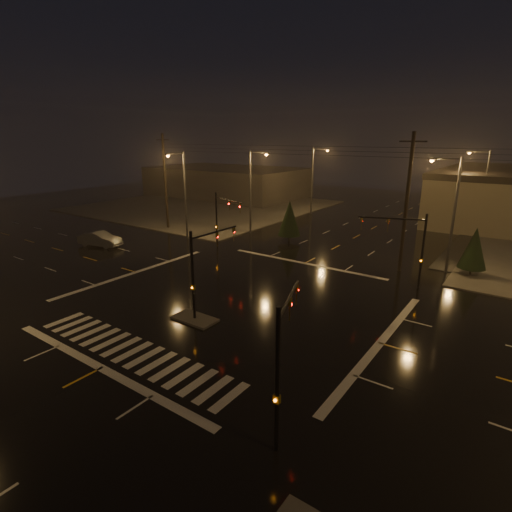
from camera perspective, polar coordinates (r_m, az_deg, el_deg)
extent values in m
plane|color=black|center=(29.63, -3.35, -6.34)|extent=(140.00, 140.00, 0.00)
cube|color=#43413C|center=(70.55, -7.26, 7.17)|extent=(36.00, 36.00, 0.12)
cube|color=#43413C|center=(26.88, -8.74, -8.86)|extent=(3.00, 1.60, 0.15)
cube|color=beige|center=(24.02, -17.21, -12.94)|extent=(15.00, 2.60, 0.01)
cube|color=beige|center=(23.07, -21.24, -14.68)|extent=(16.00, 0.50, 0.01)
cube|color=beige|center=(38.28, 6.97, -1.03)|extent=(16.00, 0.50, 0.01)
cube|color=#393533|center=(82.41, -4.23, 10.54)|extent=(30.00, 18.00, 5.60)
cylinder|color=black|center=(25.76, -9.02, -2.98)|extent=(0.18, 0.18, 6.00)
cylinder|color=black|center=(26.64, -5.90, 3.41)|extent=(0.12, 4.50, 0.12)
imported|color=#594707|center=(28.16, -3.19, 4.10)|extent=(0.16, 0.20, 1.00)
cube|color=#594707|center=(26.00, -8.95, -4.43)|extent=(0.25, 0.18, 0.35)
cylinder|color=black|center=(33.51, 22.67, 0.54)|extent=(0.18, 0.18, 6.00)
cylinder|color=black|center=(32.71, 18.82, 5.09)|extent=(4.74, 1.82, 0.12)
imported|color=#594707|center=(32.65, 14.86, 5.32)|extent=(0.24, 0.22, 1.00)
cube|color=#594707|center=(33.70, 22.54, -0.60)|extent=(0.25, 0.18, 0.35)
cylinder|color=black|center=(42.93, -5.65, 5.09)|extent=(0.18, 0.18, 6.00)
cylinder|color=black|center=(40.36, -4.00, 7.99)|extent=(4.74, 1.82, 0.12)
imported|color=#594707|center=(38.47, -2.27, 7.52)|extent=(0.24, 0.22, 1.00)
cube|color=#594707|center=(43.08, -5.63, 4.18)|extent=(0.25, 0.18, 0.35)
cylinder|color=black|center=(15.25, 3.04, -17.59)|extent=(0.18, 0.18, 6.00)
cylinder|color=black|center=(15.78, 4.75, -6.03)|extent=(1.48, 3.80, 0.12)
imported|color=#594707|center=(17.45, 5.86, -3.97)|extent=(0.22, 0.24, 1.00)
cube|color=#594707|center=(15.65, 3.00, -19.71)|extent=(0.25, 0.18, 0.35)
cylinder|color=#38383A|center=(49.00, -0.82, 8.98)|extent=(0.24, 0.24, 10.00)
cylinder|color=#38383A|center=(47.89, 0.36, 14.57)|extent=(2.40, 0.14, 0.14)
cube|color=#38383A|center=(47.27, 1.48, 14.48)|extent=(0.70, 0.30, 0.18)
sphere|color=orange|center=(47.28, 1.48, 14.32)|extent=(0.32, 0.32, 0.32)
cylinder|color=#38383A|center=(62.54, 8.01, 10.50)|extent=(0.24, 0.24, 10.00)
cylinder|color=#38383A|center=(61.68, 9.21, 14.84)|extent=(2.40, 0.14, 0.14)
cube|color=#38383A|center=(61.20, 10.16, 14.74)|extent=(0.70, 0.30, 0.18)
sphere|color=orange|center=(61.20, 10.15, 14.62)|extent=(0.32, 0.32, 0.32)
cylinder|color=#38383A|center=(38.20, 26.39, 5.04)|extent=(0.24, 0.24, 10.00)
cylinder|color=#38383A|center=(37.87, 25.52, 12.43)|extent=(2.40, 0.14, 0.14)
cube|color=#38383A|center=(38.09, 23.86, 12.57)|extent=(0.70, 0.30, 0.18)
sphere|color=orange|center=(38.09, 23.84, 12.37)|extent=(0.32, 0.32, 0.32)
cylinder|color=#38383A|center=(57.86, 29.81, 7.99)|extent=(0.24, 0.24, 10.00)
cylinder|color=#38383A|center=(57.64, 29.31, 12.87)|extent=(2.40, 0.14, 0.14)
cube|color=#38383A|center=(57.78, 28.20, 12.98)|extent=(0.70, 0.30, 0.18)
sphere|color=orange|center=(57.79, 28.18, 12.85)|extent=(0.32, 0.32, 0.32)
cylinder|color=#38383A|center=(47.03, -10.05, 8.40)|extent=(0.24, 0.24, 10.00)
cylinder|color=#38383A|center=(45.76, -11.46, 14.15)|extent=(0.14, 2.40, 0.14)
cube|color=#38383A|center=(45.02, -12.50, 13.99)|extent=(0.30, 0.70, 0.18)
sphere|color=orange|center=(45.02, -12.49, 13.83)|extent=(0.32, 0.32, 0.32)
cylinder|color=black|center=(52.94, -12.83, 10.24)|extent=(0.32, 0.32, 12.00)
cube|color=black|center=(52.65, -13.21, 15.87)|extent=(2.20, 0.12, 0.12)
cylinder|color=black|center=(36.80, 20.68, 6.91)|extent=(0.32, 0.32, 12.00)
cube|color=black|center=(36.38, 21.54, 14.99)|extent=(2.20, 0.12, 0.12)
cylinder|color=black|center=(39.27, 28.29, -1.98)|extent=(0.18, 0.18, 0.70)
cone|color=black|center=(38.72, 28.72, 1.02)|extent=(2.28, 2.28, 3.57)
cylinder|color=black|center=(46.15, 4.74, 2.56)|extent=(0.18, 0.18, 0.70)
cone|color=black|center=(45.63, 4.81, 5.43)|extent=(2.57, 2.57, 4.01)
imported|color=#595D61|center=(47.00, -21.41, 2.28)|extent=(5.17, 2.93, 1.61)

